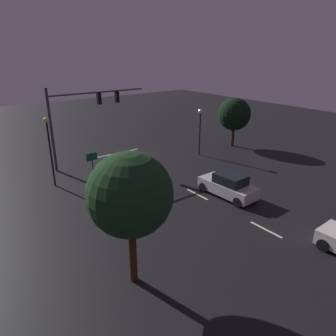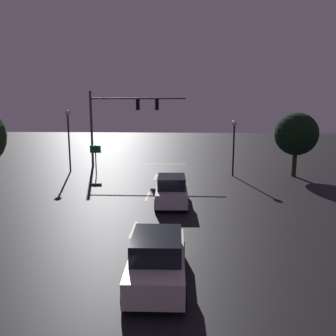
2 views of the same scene
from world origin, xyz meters
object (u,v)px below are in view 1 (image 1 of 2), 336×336
(car_approaching, at_px, (228,186))
(route_sign, at_px, (92,161))
(tree_right_near, at_px, (130,195))
(street_lamp_left_kerb, at_px, (200,123))
(traffic_signal_assembly, at_px, (83,110))
(tree_left_near, at_px, (234,114))
(street_lamp_right_kerb, at_px, (49,139))

(car_approaching, distance_m, route_sign, 10.52)
(car_approaching, height_order, tree_right_near, tree_right_near)
(car_approaching, distance_m, tree_right_near, 11.16)
(car_approaching, distance_m, street_lamp_left_kerb, 9.80)
(traffic_signal_assembly, relative_size, tree_right_near, 1.48)
(route_sign, bearing_deg, tree_left_near, -178.96)
(car_approaching, xyz_separation_m, tree_left_near, (-9.75, -8.34, 2.69))
(street_lamp_right_kerb, relative_size, tree_left_near, 1.03)
(traffic_signal_assembly, bearing_deg, street_lamp_left_kerb, 157.27)
(traffic_signal_assembly, relative_size, street_lamp_left_kerb, 1.99)
(tree_right_near, bearing_deg, car_approaching, -160.98)
(car_approaching, height_order, tree_left_near, tree_left_near)
(tree_left_near, distance_m, tree_right_near, 23.03)
(street_lamp_right_kerb, distance_m, tree_right_near, 12.81)
(car_approaching, bearing_deg, street_lamp_left_kerb, -119.93)
(street_lamp_right_kerb, height_order, tree_right_near, tree_right_near)
(street_lamp_right_kerb, bearing_deg, car_approaching, 135.10)
(car_approaching, bearing_deg, street_lamp_right_kerb, -44.90)
(route_sign, xyz_separation_m, tree_right_near, (3.31, 11.49, 2.48))
(traffic_signal_assembly, height_order, car_approaching, traffic_signal_assembly)
(street_lamp_left_kerb, bearing_deg, route_sign, 0.93)
(car_approaching, distance_m, street_lamp_right_kerb, 13.54)
(tree_left_near, bearing_deg, traffic_signal_assembly, -15.22)
(traffic_signal_assembly, relative_size, street_lamp_right_kerb, 1.69)
(traffic_signal_assembly, xyz_separation_m, car_approaching, (-5.32, 12.44, -4.17))
(traffic_signal_assembly, distance_m, tree_left_near, 15.69)
(street_lamp_right_kerb, xyz_separation_m, tree_left_near, (-19.12, 0.99, -0.25))
(traffic_signal_assembly, bearing_deg, street_lamp_right_kerb, 37.56)
(tree_left_near, bearing_deg, route_sign, 1.04)
(street_lamp_left_kerb, relative_size, street_lamp_right_kerb, 0.85)
(street_lamp_right_kerb, distance_m, route_sign, 3.51)
(street_lamp_right_kerb, bearing_deg, street_lamp_left_kerb, 175.52)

